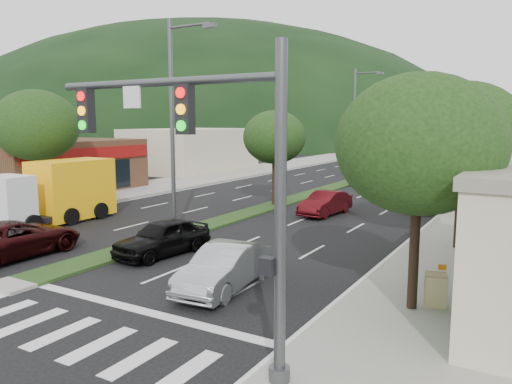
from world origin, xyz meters
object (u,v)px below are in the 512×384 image
Objects in this scene: tree_r_d at (501,125)px; a_frame_sign at (436,288)px; tree_l_a at (36,125)px; car_queue_b at (427,198)px; tree_r_a at (419,145)px; car_queue_d at (396,187)px; traffic_signal at (213,160)px; tree_med_near at (274,137)px; sedan_silver at (225,268)px; tree_r_b at (463,131)px; car_queue_f at (431,166)px; box_truck at (60,193)px; streetlight_near at (175,118)px; streetlight_mid at (356,120)px; suv_maroon at (15,239)px; car_queue_a at (163,237)px; car_queue_e at (367,176)px; tree_r_e at (510,127)px; tree_med_far at (388,125)px; tree_r_c at (484,134)px; car_queue_c at (325,203)px; motorhome at (463,164)px.

a_frame_sign is (0.58, -25.64, -4.44)m from tree_r_d.
car_queue_b is at bearing 28.96° from tree_l_a.
tree_r_a is 1.49× the size of car_queue_d.
traffic_signal is at bearing -84.42° from car_queue_b.
tree_med_near reaches higher than sedan_silver.
car_queue_f is at bearing 103.03° from tree_r_b.
tree_med_near is at bearing -126.39° from box_truck.
a_frame_sign is at bearing -71.84° from car_queue_d.
sedan_silver is at bearing -92.74° from car_queue_b.
tree_r_b is 12.47m from streetlight_near.
tree_r_b is 24.09m from streetlight_mid.
car_queue_a is at bearing -147.63° from suv_maroon.
suv_maroon is (-3.51, -31.00, -4.83)m from streetlight_mid.
tree_r_b is 18.00m from tree_r_d.
car_queue_e is at bearing -100.04° from suv_maroon.
tree_med_near reaches higher than box_truck.
streetlight_near reaches higher than tree_r_e.
car_queue_f is (4.64, -0.22, -4.23)m from tree_med_far.
streetlight_mid is (-8.82, 34.54, 0.94)m from traffic_signal.
tree_l_a is 24.75m from car_queue_b.
tree_r_c is at bearing -45.69° from car_queue_d.
traffic_signal reaches higher than a_frame_sign.
streetlight_near is 7.44× the size of a_frame_sign.
tree_r_a reaches higher than a_frame_sign.
tree_med_near is 1.42× the size of car_queue_c.
car_queue_b is at bearing -87.57° from motorhome.
tree_med_far reaches higher than car_queue_a.
streetlight_near reaches higher than motorhome.
tree_r_e is 35.89m from a_frame_sign.
streetlight_mid is 5.25m from car_queue_e.
motorhome is 31.56m from a_frame_sign.
car_queue_a is at bearing -91.22° from car_queue_f.
car_queue_f is 9.20m from motorhome.
tree_r_c is at bearing 90.00° from tree_r_a.
car_queue_b is 3.78× the size of a_frame_sign.
car_queue_e is at bearing 93.29° from sedan_silver.
traffic_signal reaches higher than car_queue_f.
tree_r_e reaches higher than sedan_silver.
tree_r_e is 38.73m from tree_l_a.
tree_r_b reaches higher than tree_r_e.
car_queue_b is (-3.20, -18.21, -4.15)m from tree_r_e.
tree_med_near is at bearing 91.18° from streetlight_near.
tree_l_a reaches higher than box_truck.
streetlight_mid is 2.26× the size of sedan_silver.
car_queue_c is at bearing -108.90° from tree_r_e.
tree_r_a is at bearing -49.40° from tree_med_near.
car_queue_d is at bearing 87.42° from car_queue_c.
tree_med_near is at bearing 114.80° from traffic_signal.
box_truck is (-9.34, -24.18, 0.86)m from car_queue_e.
tree_r_d is 0.79× the size of motorhome.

